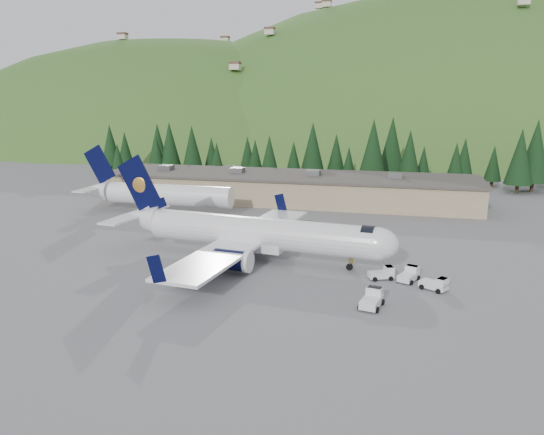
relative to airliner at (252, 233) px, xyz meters
The scene contains 11 objects.
ground 3.44m from the airliner, ahead, with size 600.00×600.00×0.00m, color slate.
airliner is the anchor object (origin of this frame).
second_airliner 32.36m from the airliner, 137.48° to the left, with size 27.50×11.00×10.05m.
baggage_tug_a 16.59m from the airliner, 12.45° to the right, with size 2.98×2.35×1.43m.
baggage_tug_b 22.34m from the airliner, 15.17° to the right, with size 3.09×2.65×1.48m.
baggage_tug_c 19.48m from the airliner, 37.50° to the right, with size 2.41×3.41×1.69m.
terminal_building 38.08m from the airliner, 95.94° to the left, with size 71.00×17.00×6.10m.
baggage_tug_d 19.24m from the airliner, 10.19° to the right, with size 2.56×3.19×1.53m.
ramp_worker 12.30m from the airliner, ahead, with size 0.68×0.45×1.88m, color yellow.
tree_line 61.47m from the airliner, 89.72° to the left, with size 113.29×18.44×13.91m.
hills 230.92m from the airliner, 75.29° to the left, with size 614.00×330.00×300.00m.
Camera 1 is at (16.56, -59.81, 19.42)m, focal length 35.00 mm.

